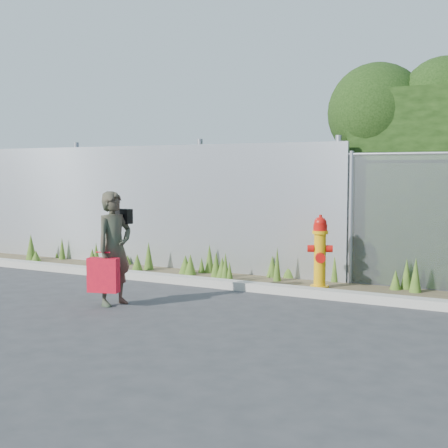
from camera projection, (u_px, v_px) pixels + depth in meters
ground at (191, 316)px, 7.50m from camera, size 80.00×80.00×0.00m
curb at (255, 287)px, 9.07m from camera, size 16.00×0.22×0.12m
weed_strip at (291, 275)px, 9.59m from camera, size 16.00×1.33×0.55m
corrugated_fence at (125, 206)px, 11.57m from camera, size 8.50×0.21×2.30m
fire_hydrant at (320, 253)px, 9.18m from camera, size 0.37×0.33×1.11m
woman at (114, 248)px, 8.10m from camera, size 0.46×0.60×1.48m
red_tote_bag at (103, 275)px, 7.96m from camera, size 0.40×0.15×0.52m
black_shoulder_bag at (123, 216)px, 8.27m from camera, size 0.26×0.11×0.20m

